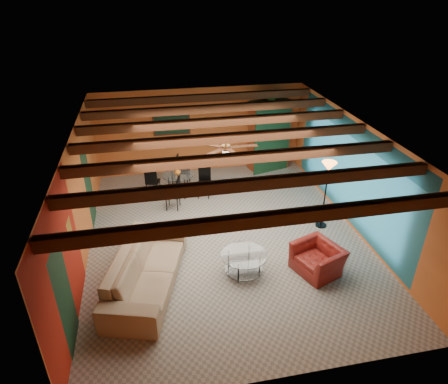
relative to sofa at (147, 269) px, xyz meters
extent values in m
cube|color=gray|center=(1.92, 1.37, -0.42)|extent=(6.50, 8.00, 0.01)
cube|color=silver|center=(1.92, 1.37, 2.28)|extent=(6.50, 8.00, 0.01)
cube|color=orange|center=(1.92, 5.37, 0.93)|extent=(6.50, 0.02, 2.70)
cube|color=#A41F12|center=(-1.33, 1.37, 0.93)|extent=(0.02, 8.00, 2.70)
cube|color=#2B697C|center=(5.17, 1.37, 0.93)|extent=(0.02, 8.00, 2.70)
imported|color=#997F63|center=(0.00, 0.00, 0.00)|extent=(1.90, 3.08, 0.84)
imported|color=maroon|center=(3.60, -0.27, -0.10)|extent=(1.14, 1.21, 0.63)
cube|color=brown|center=(4.12, 5.07, 0.67)|extent=(1.36, 0.92, 2.19)
cube|color=black|center=(1.02, 5.33, 1.23)|extent=(1.05, 0.03, 0.65)
imported|color=#26661E|center=(4.12, 5.07, 2.02)|extent=(0.55, 0.51, 0.51)
imported|color=orange|center=(1.00, 3.73, 0.61)|extent=(0.19, 0.19, 0.19)
camera|label=1|loc=(0.30, -6.51, 5.21)|focal=31.78mm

